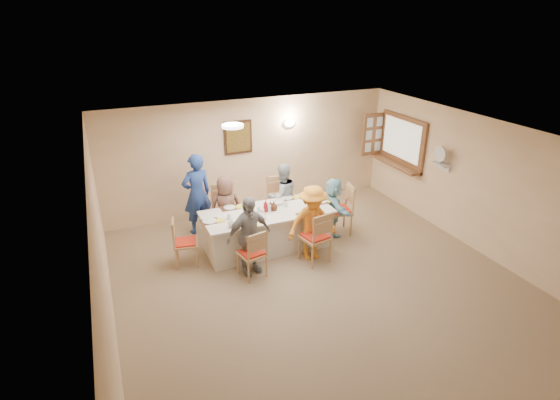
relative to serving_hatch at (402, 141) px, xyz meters
name	(u,v)px	position (x,y,z in m)	size (l,w,h in m)	color
ground	(324,287)	(-3.21, -2.40, -1.50)	(7.00, 7.00, 0.00)	#887455
room_walls	(328,204)	(-3.21, -2.40, 0.01)	(7.00, 7.00, 7.00)	#DDB88E
wall_picture	(238,137)	(-3.51, 1.06, 0.20)	(0.62, 0.05, 0.72)	#3B2314
wall_sconce	(290,123)	(-2.31, 1.04, 0.40)	(0.26, 0.09, 0.18)	white
ceiling_light	(233,126)	(-4.21, -0.90, 0.97)	(0.36, 0.36, 0.05)	white
serving_hatch	(402,141)	(0.00, 0.00, 0.00)	(0.06, 1.50, 1.15)	brown
hatch_sill	(395,164)	(-0.12, 0.00, -0.53)	(0.30, 1.50, 0.05)	brown
shutter_door	(373,134)	(-0.26, 0.76, 0.00)	(0.55, 0.04, 1.00)	brown
fan_shelf	(441,164)	(-0.08, -1.35, -0.10)	(0.22, 0.36, 0.03)	white
desk_fan	(441,157)	(-0.11, -1.35, 0.05)	(0.30, 0.30, 0.28)	#A5A5A8
dining_table	(267,229)	(-3.58, -0.78, -1.12)	(2.43, 1.03, 0.76)	white
chair_back_left	(225,212)	(-4.18, 0.02, -0.98)	(0.49, 0.49, 1.03)	tan
chair_back_right	(280,202)	(-2.98, 0.02, -0.98)	(0.49, 0.49, 1.03)	tan
chair_front_left	(252,252)	(-4.18, -1.58, -1.05)	(0.43, 0.43, 0.90)	tan
chair_front_right	(315,236)	(-2.98, -1.58, -0.99)	(0.49, 0.49, 1.02)	tan
chair_left_end	(186,242)	(-5.13, -0.78, -1.05)	(0.43, 0.43, 0.89)	tan
chair_right_end	(339,209)	(-2.03, -0.78, -0.98)	(0.50, 0.50, 1.04)	tan
diner_back_left	(226,208)	(-4.18, -0.10, -0.85)	(0.66, 0.45, 1.31)	brown
diner_back_right	(282,196)	(-2.98, -0.10, -0.80)	(0.71, 0.57, 1.39)	#A4B1BB
diner_front_left	(249,236)	(-4.18, -1.46, -0.79)	(0.88, 0.51, 1.42)	gray
diner_front_right	(312,223)	(-2.98, -1.46, -0.79)	(0.95, 0.60, 1.42)	orange
diner_right_end	(333,207)	(-2.16, -0.78, -0.90)	(0.56, 1.16, 1.20)	#8FD1E4
caregiver	(197,194)	(-4.63, 0.37, -0.66)	(0.68, 0.51, 1.67)	#254497
placemat_fl	(244,226)	(-4.18, -1.20, -0.74)	(0.33, 0.25, 0.01)	#472B19
plate_fl	(244,226)	(-4.18, -1.20, -0.73)	(0.23, 0.23, 0.01)	white
napkin_fl	(255,225)	(-4.00, -1.25, -0.73)	(0.14, 0.14, 0.01)	yellow
placemat_fr	(306,215)	(-2.98, -1.20, -0.74)	(0.32, 0.24, 0.01)	#472B19
plate_fr	(306,214)	(-2.98, -1.20, -0.73)	(0.23, 0.23, 0.01)	white
napkin_fr	(316,214)	(-2.80, -1.25, -0.73)	(0.15, 0.15, 0.01)	yellow
placemat_bl	(230,208)	(-4.18, -0.36, -0.74)	(0.35, 0.26, 0.01)	#472B19
plate_bl	(230,207)	(-4.18, -0.36, -0.73)	(0.22, 0.22, 0.01)	white
napkin_bl	(239,207)	(-4.00, -0.41, -0.73)	(0.13, 0.13, 0.01)	yellow
placemat_br	(287,198)	(-2.98, -0.36, -0.74)	(0.34, 0.25, 0.01)	#472B19
plate_br	(287,197)	(-2.98, -0.36, -0.73)	(0.23, 0.23, 0.01)	white
napkin_br	(297,197)	(-2.80, -0.41, -0.73)	(0.15, 0.15, 0.01)	yellow
placemat_le	(210,221)	(-4.68, -0.78, -0.74)	(0.33, 0.25, 0.01)	#472B19
plate_le	(209,221)	(-4.68, -0.78, -0.73)	(0.25, 0.25, 0.02)	white
napkin_le	(220,221)	(-4.50, -0.83, -0.73)	(0.14, 0.14, 0.01)	yellow
placemat_re	(320,202)	(-2.46, -0.78, -0.74)	(0.38, 0.28, 0.01)	#472B19
plate_re	(320,201)	(-2.46, -0.78, -0.73)	(0.25, 0.25, 0.02)	white
napkin_re	(330,201)	(-2.28, -0.83, -0.73)	(0.14, 0.14, 0.01)	yellow
teacup_a	(231,225)	(-4.39, -1.14, -0.69)	(0.16, 0.16, 0.09)	white
teacup_b	(278,196)	(-3.15, -0.29, -0.69)	(0.12, 0.12, 0.09)	white
bowl_a	(260,217)	(-3.81, -1.02, -0.71)	(0.30, 0.30, 0.06)	white
bowl_b	(279,202)	(-3.25, -0.56, -0.71)	(0.26, 0.26, 0.07)	white
condiment_ketchup	(266,206)	(-3.61, -0.78, -0.62)	(0.11, 0.12, 0.24)	#A50E22
condiment_brown	(271,206)	(-3.50, -0.76, -0.65)	(0.11, 0.11, 0.18)	#442212
condiment_malt	(274,206)	(-3.44, -0.79, -0.66)	(0.15, 0.15, 0.17)	#442212
drinking_glass	(259,209)	(-3.73, -0.73, -0.68)	(0.06, 0.06, 0.10)	silver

